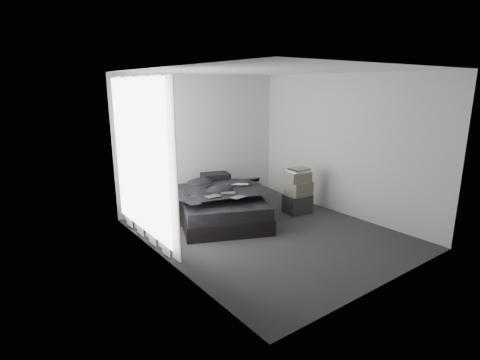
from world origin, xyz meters
TOP-DOWN VIEW (x-y plane):
  - floor at (0.00, 0.00)m, footprint 3.60×4.20m
  - ceiling at (0.00, 0.00)m, footprint 3.60×4.20m
  - wall_back at (0.00, 2.10)m, footprint 3.60×0.01m
  - wall_front at (0.00, -2.10)m, footprint 3.60×0.01m
  - wall_left at (-1.80, 0.00)m, footprint 0.01×4.20m
  - wall_right at (1.80, 0.00)m, footprint 0.01×4.20m
  - window_left at (-1.78, 0.90)m, footprint 0.02×2.00m
  - curtain_left at (-1.73, 0.90)m, footprint 0.06×2.12m
  - bed at (-0.28, 0.99)m, footprint 2.07×2.32m
  - mattress at (-0.28, 0.99)m, footprint 2.00×2.24m
  - duvet at (-0.30, 0.94)m, footprint 1.93×2.05m
  - pillow_lower at (-0.03, 1.68)m, footprint 0.68×0.58m
  - pillow_upper at (0.02, 1.64)m, footprint 0.62×0.51m
  - laptop at (0.06, 0.89)m, footprint 0.36×0.35m
  - comic_a at (-0.69, 0.61)m, footprint 0.24×0.16m
  - comic_b at (-0.38, 0.63)m, footprint 0.29×0.27m
  - comic_c at (-0.38, 0.33)m, footprint 0.27×0.20m
  - side_stand at (-1.38, 1.50)m, footprint 0.46×0.46m
  - papers at (-1.37, 1.49)m, footprint 0.35×0.29m
  - floor_books at (-1.35, 1.28)m, footprint 0.19×0.22m
  - box_lower at (1.13, 0.48)m, footprint 0.52×0.43m
  - box_mid at (1.14, 0.46)m, footprint 0.46×0.38m
  - box_upper at (1.12, 0.48)m, footprint 0.48×0.41m
  - art_book_white at (1.13, 0.48)m, footprint 0.40×0.33m
  - art_book_snake at (1.14, 0.46)m, footprint 0.36×0.29m

SIDE VIEW (x-z plane):
  - floor at x=0.00m, z-range -0.01..0.01m
  - floor_books at x=-1.35m, z-range 0.00..0.13m
  - bed at x=-0.28m, z-range 0.00..0.26m
  - box_lower at x=1.13m, z-range 0.00..0.35m
  - mattress at x=-0.28m, z-range 0.26..0.46m
  - side_stand at x=-1.38m, z-range 0.00..0.78m
  - box_mid at x=1.14m, z-range 0.35..0.62m
  - pillow_lower at x=-0.03m, z-range 0.46..0.59m
  - duvet at x=-0.30m, z-range 0.46..0.68m
  - pillow_upper at x=0.02m, z-range 0.59..0.71m
  - comic_a at x=-0.69m, z-range 0.68..0.69m
  - comic_b at x=-0.38m, z-range 0.69..0.70m
  - laptop at x=0.06m, z-range 0.68..0.71m
  - comic_c at x=-0.38m, z-range 0.69..0.70m
  - box_upper at x=1.12m, z-range 0.62..0.81m
  - papers at x=-1.37m, z-range 0.78..0.79m
  - art_book_white at x=1.13m, z-range 0.81..0.84m
  - art_book_snake at x=1.14m, z-range 0.84..0.88m
  - curtain_left at x=-1.73m, z-range 0.04..2.52m
  - wall_back at x=0.00m, z-range 0.00..2.60m
  - wall_front at x=0.00m, z-range 0.00..2.60m
  - wall_left at x=-1.80m, z-range 0.00..2.60m
  - wall_right at x=1.80m, z-range 0.00..2.60m
  - window_left at x=-1.78m, z-range 0.20..2.50m
  - ceiling at x=0.00m, z-range 2.60..2.60m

